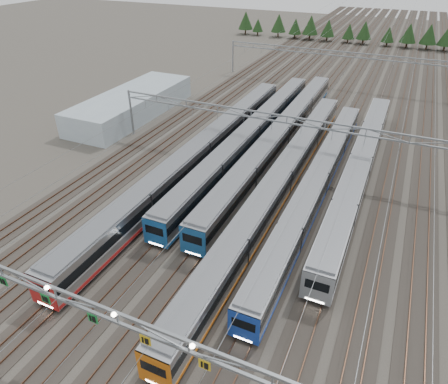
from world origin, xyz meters
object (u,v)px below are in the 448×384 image
at_px(train_a, 201,153).
at_px(train_e, 317,182).
at_px(train_c, 280,136).
at_px(west_shed, 132,104).
at_px(train_f, 359,167).
at_px(gantry_near, 116,321).
at_px(train_b, 251,135).
at_px(gantry_far, 342,58).
at_px(train_d, 280,181).
at_px(gantry_mid, 286,125).

relative_size(train_a, train_e, 1.20).
height_order(train_c, west_shed, west_shed).
distance_m(train_f, gantry_near, 41.50).
xyz_separation_m(train_b, gantry_far, (6.75, 41.68, 4.13)).
relative_size(train_b, gantry_far, 1.03).
distance_m(train_c, train_d, 14.54).
distance_m(train_d, train_f, 12.40).
distance_m(train_d, gantry_mid, 10.18).
distance_m(train_d, west_shed, 39.65).
relative_size(train_c, gantry_far, 1.07).
bearing_deg(train_f, train_a, -166.29).
height_order(train_a, gantry_far, gantry_far).
relative_size(train_d, train_e, 1.18).
xyz_separation_m(train_a, train_b, (4.50, 9.28, -0.07)).
distance_m(train_f, west_shed, 45.66).
bearing_deg(train_e, gantry_mid, 133.51).
xyz_separation_m(train_a, train_e, (18.00, -1.14, -0.21)).
distance_m(train_a, gantry_far, 52.35).
height_order(gantry_mid, west_shed, gantry_mid).
bearing_deg(train_d, west_shed, 154.86).
bearing_deg(train_e, train_d, -157.14).
height_order(train_a, train_f, train_a).
distance_m(train_c, west_shed, 31.54).
height_order(train_c, train_e, train_c).
relative_size(train_a, west_shed, 2.10).
height_order(train_a, train_c, train_a).
xyz_separation_m(train_c, train_d, (4.50, -13.83, -0.09)).
distance_m(train_a, train_e, 18.04).
xyz_separation_m(train_e, gantry_mid, (-6.75, 7.11, 4.27)).
relative_size(train_a, train_b, 1.08).
xyz_separation_m(train_a, train_d, (13.50, -3.04, -0.13)).
relative_size(train_c, west_shed, 2.02).
bearing_deg(train_e, gantry_near, -101.64).
xyz_separation_m(train_f, gantry_near, (-11.30, -39.64, 4.84)).
xyz_separation_m(train_e, gantry_far, (-6.75, 52.11, 4.27)).
bearing_deg(train_e, train_b, 142.32).
distance_m(train_e, west_shed, 43.07).
bearing_deg(train_f, gantry_near, -105.91).
relative_size(train_a, train_f, 1.20).
distance_m(train_b, train_f, 18.40).
relative_size(train_b, train_d, 0.94).
bearing_deg(gantry_near, west_shed, 125.01).
bearing_deg(gantry_mid, train_f, -2.42).
distance_m(gantry_near, gantry_far, 85.12).
bearing_deg(gantry_mid, gantry_far, 90.00).
xyz_separation_m(train_a, gantry_far, (11.25, 50.97, 4.05)).
xyz_separation_m(train_a, train_f, (22.50, 5.49, -0.09)).
bearing_deg(gantry_far, train_d, -87.61).
xyz_separation_m(train_f, west_shed, (-44.90, 8.32, -0.03)).
height_order(train_b, west_shed, west_shed).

